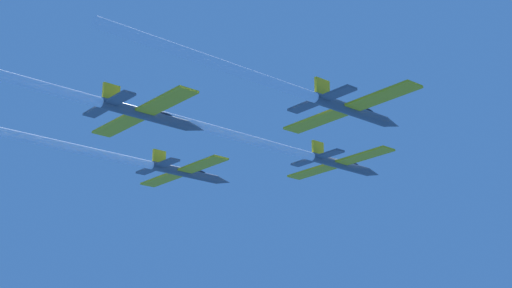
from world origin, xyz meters
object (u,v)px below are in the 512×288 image
object	(u,v)px
jet_right_wing	(295,91)
jet_slot	(62,92)
jet_lead	(295,152)
jet_left_wing	(116,157)

from	to	relation	value
jet_right_wing	jet_slot	size ratio (longest dim) A/B	0.91
jet_lead	jet_right_wing	bearing A→B (deg)	-43.35
jet_left_wing	jet_slot	bearing A→B (deg)	-44.05
jet_right_wing	jet_left_wing	bearing A→B (deg)	-176.42
jet_lead	jet_right_wing	world-z (taller)	jet_lead
jet_left_wing	jet_slot	world-z (taller)	jet_left_wing
jet_left_wing	jet_right_wing	bearing A→B (deg)	3.58
jet_left_wing	jet_slot	distance (m)	19.82
jet_lead	jet_slot	bearing A→B (deg)	-88.74
jet_lead	jet_left_wing	world-z (taller)	jet_lead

